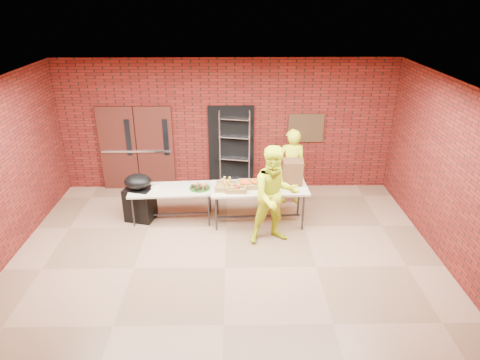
# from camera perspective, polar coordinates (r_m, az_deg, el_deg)

# --- Properties ---
(room) EXTENTS (8.08, 7.08, 3.28)m
(room) POSITION_cam_1_polar(r_m,az_deg,el_deg) (7.08, -2.16, -1.05)
(room) COLOR #816245
(room) RESTS_ON ground
(double_doors) EXTENTS (1.78, 0.12, 2.10)m
(double_doors) POSITION_cam_1_polar(r_m,az_deg,el_deg) (10.73, -13.57, 4.11)
(double_doors) COLOR #411612
(double_doors) RESTS_ON room
(dark_doorway) EXTENTS (1.10, 0.06, 2.10)m
(dark_doorway) POSITION_cam_1_polar(r_m,az_deg,el_deg) (10.49, -1.18, 4.30)
(dark_doorway) COLOR black
(dark_doorway) RESTS_ON room
(bronze_plaque) EXTENTS (0.85, 0.04, 0.70)m
(bronze_plaque) POSITION_cam_1_polar(r_m,az_deg,el_deg) (10.46, 8.77, 6.86)
(bronze_plaque) COLOR #45311B
(bronze_plaque) RESTS_ON room
(wire_rack) EXTENTS (0.77, 0.39, 2.00)m
(wire_rack) POSITION_cam_1_polar(r_m,az_deg,el_deg) (10.37, -0.72, 3.78)
(wire_rack) COLOR #BAB9C1
(wire_rack) RESTS_ON room
(table_left) EXTENTS (1.83, 0.86, 0.73)m
(table_left) POSITION_cam_1_polar(r_m,az_deg,el_deg) (9.21, -9.09, -1.48)
(table_left) COLOR beige
(table_left) RESTS_ON room
(table_right) EXTENTS (2.05, 0.93, 0.83)m
(table_right) POSITION_cam_1_polar(r_m,az_deg,el_deg) (8.96, 2.56, -1.35)
(table_right) COLOR beige
(table_right) RESTS_ON room
(basket_bananas) EXTENTS (0.46, 0.36, 0.14)m
(basket_bananas) POSITION_cam_1_polar(r_m,az_deg,el_deg) (8.81, -1.80, -0.85)
(basket_bananas) COLOR #A78143
(basket_bananas) RESTS_ON table_right
(basket_oranges) EXTENTS (0.45, 0.35, 0.14)m
(basket_oranges) POSITION_cam_1_polar(r_m,az_deg,el_deg) (8.91, 1.14, -0.56)
(basket_oranges) COLOR #A78143
(basket_oranges) RESTS_ON table_right
(basket_apples) EXTENTS (0.41, 0.32, 0.13)m
(basket_apples) POSITION_cam_1_polar(r_m,az_deg,el_deg) (8.73, -0.52, -1.14)
(basket_apples) COLOR #A78143
(basket_apples) RESTS_ON table_right
(muffin_tray) EXTENTS (0.43, 0.43, 0.11)m
(muffin_tray) POSITION_cam_1_polar(r_m,az_deg,el_deg) (9.09, -5.41, -0.85)
(muffin_tray) COLOR #184C14
(muffin_tray) RESTS_ON table_left
(napkin_box) EXTENTS (0.16, 0.11, 0.05)m
(napkin_box) POSITION_cam_1_polar(r_m,az_deg,el_deg) (9.23, -11.23, -1.00)
(napkin_box) COLOR white
(napkin_box) RESTS_ON table_left
(coffee_dispenser) EXTENTS (0.40, 0.36, 0.52)m
(coffee_dispenser) POSITION_cam_1_polar(r_m,az_deg,el_deg) (9.05, 7.01, 1.05)
(coffee_dispenser) COLOR #51301B
(coffee_dispenser) RESTS_ON table_right
(cup_stack_front) EXTENTS (0.08, 0.08, 0.24)m
(cup_stack_front) POSITION_cam_1_polar(r_m,az_deg,el_deg) (8.81, 4.23, -0.47)
(cup_stack_front) COLOR white
(cup_stack_front) RESTS_ON table_right
(cup_stack_mid) EXTENTS (0.09, 0.09, 0.26)m
(cup_stack_mid) POSITION_cam_1_polar(r_m,az_deg,el_deg) (8.70, 5.14, -0.79)
(cup_stack_mid) COLOR white
(cup_stack_mid) RESTS_ON table_right
(cup_stack_back) EXTENTS (0.09, 0.09, 0.27)m
(cup_stack_back) POSITION_cam_1_polar(r_m,az_deg,el_deg) (8.86, 4.17, -0.25)
(cup_stack_back) COLOR white
(cup_stack_back) RESTS_ON table_right
(covered_grill) EXTENTS (0.68, 0.61, 1.05)m
(covered_grill) POSITION_cam_1_polar(r_m,az_deg,el_deg) (9.42, -13.27, -2.24)
(covered_grill) COLOR black
(covered_grill) RESTS_ON room
(volunteer_woman) EXTENTS (0.66, 0.44, 1.81)m
(volunteer_woman) POSITION_cam_1_polar(r_m,az_deg,el_deg) (9.79, 6.82, 1.73)
(volunteer_woman) COLOR #D2E119
(volunteer_woman) RESTS_ON room
(volunteer_man) EXTENTS (1.11, 0.95, 1.99)m
(volunteer_man) POSITION_cam_1_polar(r_m,az_deg,el_deg) (8.21, 4.70, -2.08)
(volunteer_man) COLOR #D2E119
(volunteer_man) RESTS_ON room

